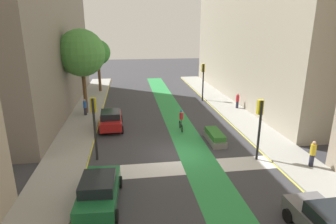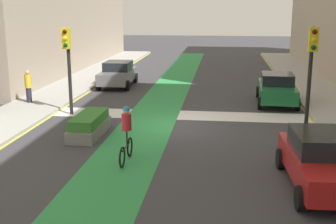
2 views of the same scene
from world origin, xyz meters
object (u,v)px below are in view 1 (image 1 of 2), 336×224
(traffic_signal_near_left, at_px, (94,117))
(car_red_left_far, at_px, (111,119))
(pedestrian_sidewalk_right_b, at_px, (313,153))
(traffic_signal_far_right, at_px, (203,75))
(car_green_left_near, at_px, (99,191))
(traffic_signal_near_right, at_px, (260,118))
(median_planter, at_px, (215,137))
(street_tree_near, at_px, (81,53))
(pedestrian_sidewalk_left_a, at_px, (85,107))
(street_tree_far, at_px, (98,53))
(cyclist_in_lane, at_px, (181,120))
(pedestrian_sidewalk_right_a, at_px, (237,101))

(traffic_signal_near_left, xyz_separation_m, car_red_left_far, (0.64, 5.92, -2.15))
(traffic_signal_near_left, relative_size, pedestrian_sidewalk_right_b, 2.52)
(traffic_signal_far_right, distance_m, car_green_left_near, 22.04)
(car_red_left_far, bearing_deg, traffic_signal_far_right, 38.28)
(traffic_signal_near_right, height_order, median_planter, traffic_signal_near_right)
(car_red_left_far, bearing_deg, median_planter, -27.81)
(traffic_signal_near_right, relative_size, car_red_left_far, 0.95)
(traffic_signal_far_right, height_order, car_red_left_far, traffic_signal_far_right)
(traffic_signal_near_right, distance_m, street_tree_near, 17.72)
(traffic_signal_far_right, height_order, car_green_left_near, traffic_signal_far_right)
(traffic_signal_near_left, xyz_separation_m, pedestrian_sidewalk_left_a, (-2.03, 9.70, -1.98))
(car_green_left_near, height_order, median_planter, car_green_left_near)
(pedestrian_sidewalk_left_a, height_order, street_tree_far, street_tree_far)
(car_green_left_near, relative_size, street_tree_near, 0.52)
(traffic_signal_near_left, height_order, street_tree_near, street_tree_near)
(traffic_signal_near_left, xyz_separation_m, median_planter, (8.69, 1.67, -2.55))
(traffic_signal_near_right, bearing_deg, car_red_left_far, 143.27)
(traffic_signal_far_right, distance_m, median_planter, 12.91)
(car_red_left_far, height_order, car_green_left_near, same)
(car_red_left_far, relative_size, car_green_left_near, 1.00)
(traffic_signal_near_right, bearing_deg, street_tree_far, 118.70)
(street_tree_far, bearing_deg, cyclist_in_lane, -63.37)
(traffic_signal_far_right, xyz_separation_m, street_tree_far, (-12.51, 6.49, 2.18))
(traffic_signal_far_right, bearing_deg, street_tree_near, -164.68)
(car_red_left_far, distance_m, median_planter, 9.11)
(median_planter, bearing_deg, street_tree_far, 118.35)
(pedestrian_sidewalk_left_a, bearing_deg, street_tree_near, 90.72)
(traffic_signal_near_left, xyz_separation_m, street_tree_near, (-2.04, 10.52, 3.14))
(traffic_signal_near_right, distance_m, pedestrian_sidewalk_left_a, 16.96)
(traffic_signal_near_left, relative_size, pedestrian_sidewalk_left_a, 2.60)
(pedestrian_sidewalk_right_a, bearing_deg, street_tree_near, 177.88)
(traffic_signal_near_right, bearing_deg, traffic_signal_far_right, 88.45)
(cyclist_in_lane, bearing_deg, car_red_left_far, 166.15)
(cyclist_in_lane, relative_size, street_tree_near, 0.23)
(traffic_signal_near_left, distance_m, cyclist_in_lane, 8.19)
(street_tree_near, bearing_deg, traffic_signal_near_left, -79.01)
(traffic_signal_near_left, bearing_deg, street_tree_near, 100.99)
(traffic_signal_near_right, relative_size, pedestrian_sidewalk_right_b, 2.43)
(pedestrian_sidewalk_right_b, height_order, street_tree_far, street_tree_far)
(pedestrian_sidewalk_left_a, relative_size, street_tree_near, 0.20)
(traffic_signal_far_right, xyz_separation_m, car_red_left_far, (-10.35, -8.17, -2.26))
(car_red_left_far, bearing_deg, street_tree_near, 120.26)
(car_red_left_far, distance_m, cyclist_in_lane, 6.11)
(traffic_signal_far_right, xyz_separation_m, street_tree_near, (-13.04, -3.57, 3.03))
(traffic_signal_far_right, relative_size, car_red_left_far, 1.02)
(traffic_signal_near_left, distance_m, pedestrian_sidewalk_right_b, 13.92)
(car_red_left_far, relative_size, cyclist_in_lane, 2.31)
(traffic_signal_near_right, xyz_separation_m, pedestrian_sidewalk_left_a, (-12.61, 11.19, -1.89))
(street_tree_far, bearing_deg, car_red_left_far, -81.65)
(traffic_signal_near_left, height_order, car_red_left_far, traffic_signal_near_left)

